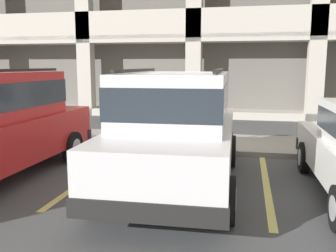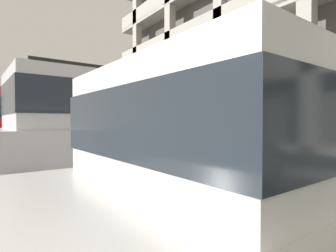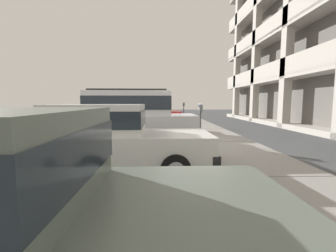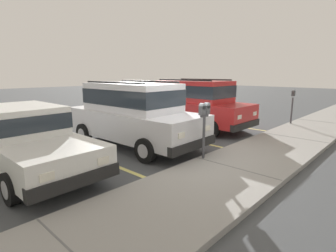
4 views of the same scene
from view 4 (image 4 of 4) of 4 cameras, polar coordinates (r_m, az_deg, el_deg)
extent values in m
cube|color=#444749|center=(7.07, 4.94, -7.81)|extent=(80.00, 80.00, 0.10)
cube|color=gray|center=(6.37, 14.31, -9.31)|extent=(40.00, 2.20, 0.12)
cube|color=#606060|center=(13.73, 30.74, 0.80)|extent=(0.03, 2.16, 0.00)
cube|color=#606060|center=(9.92, 25.61, -2.24)|extent=(0.03, 2.16, 0.00)
cube|color=#606060|center=(6.34, 14.34, -8.78)|extent=(0.03, 2.16, 0.00)
cube|color=#606060|center=(3.76, -20.17, -24.36)|extent=(0.03, 2.16, 0.00)
cube|color=#DBD16B|center=(11.78, 14.37, -0.04)|extent=(0.12, 4.80, 0.01)
cube|color=#DBD16B|center=(9.11, 4.38, -3.03)|extent=(0.12, 4.80, 0.01)
cube|color=#DBD16B|center=(6.98, -12.82, -7.87)|extent=(0.12, 4.80, 0.01)
cube|color=silver|center=(8.31, -7.43, 0.62)|extent=(1.98, 4.75, 0.80)
cube|color=silver|center=(8.23, -7.81, 6.28)|extent=(1.71, 2.96, 0.84)
cube|color=#232B33|center=(8.23, -7.81, 6.42)|extent=(1.73, 2.99, 0.46)
cube|color=black|center=(6.85, 5.55, -4.08)|extent=(1.88, 0.22, 0.24)
cube|color=black|center=(10.18, -16.01, 0.67)|extent=(1.88, 0.22, 0.24)
cube|color=silver|center=(6.29, 2.93, -2.06)|extent=(0.24, 0.04, 0.14)
cube|color=silver|center=(7.19, 8.59, -0.45)|extent=(0.24, 0.04, 0.14)
cylinder|color=black|center=(6.76, -4.90, -5.33)|extent=(0.22, 0.67, 0.66)
cylinder|color=#B2B2B7|center=(6.76, -4.90, -5.33)|extent=(0.23, 0.37, 0.36)
cylinder|color=black|center=(8.07, 4.38, -2.55)|extent=(0.22, 0.67, 0.66)
cylinder|color=#B2B2B7|center=(8.07, 4.38, -2.55)|extent=(0.23, 0.37, 0.36)
cylinder|color=black|center=(9.03, -17.82, -1.56)|extent=(0.22, 0.67, 0.66)
cylinder|color=#B2B2B7|center=(9.03, -17.82, -1.56)|extent=(0.23, 0.37, 0.36)
cylinder|color=black|center=(10.05, -9.00, 0.13)|extent=(0.22, 0.67, 0.66)
cylinder|color=#B2B2B7|center=(10.05, -9.00, 0.13)|extent=(0.23, 0.37, 0.36)
cube|color=black|center=(7.77, -11.78, 9.24)|extent=(0.13, 2.62, 0.05)
cube|color=black|center=(8.67, -4.41, 9.65)|extent=(0.13, 2.62, 0.05)
cube|color=red|center=(10.97, 5.85, 3.29)|extent=(1.89, 4.72, 0.80)
cube|color=red|center=(10.92, 5.73, 7.58)|extent=(1.65, 2.93, 0.84)
cube|color=#232B33|center=(10.91, 5.73, 7.69)|extent=(1.67, 2.96, 0.46)
cube|color=black|center=(9.79, 16.53, 0.22)|extent=(1.88, 0.18, 0.24)
cube|color=black|center=(12.55, -2.54, 3.07)|extent=(1.88, 0.18, 0.24)
cube|color=silver|center=(9.21, 15.30, 1.88)|extent=(0.24, 0.03, 0.14)
cube|color=silver|center=(10.22, 18.37, 2.61)|extent=(0.24, 0.03, 0.14)
cylinder|color=black|center=(9.48, 9.40, -0.56)|extent=(0.21, 0.66, 0.66)
cylinder|color=#B2B2B7|center=(9.48, 9.40, -0.56)|extent=(0.22, 0.37, 0.36)
cylinder|color=black|center=(10.99, 14.72, 0.87)|extent=(0.21, 0.66, 0.66)
cylinder|color=#B2B2B7|center=(10.99, 14.72, 0.87)|extent=(0.22, 0.37, 0.36)
cylinder|color=black|center=(11.34, -2.83, 1.55)|extent=(0.21, 0.66, 0.66)
cylinder|color=#B2B2B7|center=(11.34, -2.83, 1.55)|extent=(0.22, 0.37, 0.36)
cylinder|color=black|center=(12.63, 3.11, 2.57)|extent=(0.21, 0.66, 0.66)
cylinder|color=#B2B2B7|center=(12.63, 3.11, 2.57)|extent=(0.22, 0.37, 0.36)
cube|color=black|center=(10.36, 3.40, 9.96)|extent=(0.08, 2.62, 0.05)
cube|color=black|center=(11.45, 7.93, 10.01)|extent=(0.08, 2.62, 0.05)
cube|color=silver|center=(6.82, -28.17, -4.17)|extent=(1.78, 4.43, 0.60)
cube|color=silver|center=(6.98, -29.50, 1.24)|extent=(1.53, 2.01, 0.64)
cube|color=#232B33|center=(6.97, -29.52, 1.37)|extent=(1.56, 2.03, 0.35)
cube|color=black|center=(4.98, -19.19, -11.11)|extent=(1.74, 0.19, 0.24)
cube|color=silver|center=(4.65, -24.84, -10.03)|extent=(0.24, 0.03, 0.14)
cube|color=silver|center=(5.11, -13.89, -7.35)|extent=(0.24, 0.03, 0.14)
cylinder|color=black|center=(5.44, -31.17, -11.62)|extent=(0.17, 0.60, 0.60)
cylinder|color=#B2B2B7|center=(5.44, -31.17, -11.62)|extent=(0.19, 0.33, 0.33)
cylinder|color=black|center=(6.06, -15.88, -8.05)|extent=(0.17, 0.60, 0.60)
cylinder|color=#B2B2B7|center=(6.06, -15.88, -8.05)|extent=(0.19, 0.33, 0.33)
cylinder|color=black|center=(8.42, -25.89, -3.31)|extent=(0.17, 0.60, 0.60)
cylinder|color=#B2B2B7|center=(8.42, -25.89, -3.31)|extent=(0.19, 0.33, 0.33)
cylinder|color=#47474C|center=(6.73, 7.79, -2.56)|extent=(0.07, 0.07, 1.08)
cube|color=#47474C|center=(6.61, 7.92, 2.25)|extent=(0.28, 0.06, 0.06)
cube|color=#515459|center=(6.67, 8.45, 3.53)|extent=(0.15, 0.11, 0.22)
cylinder|color=#8C99A3|center=(6.66, 8.48, 4.47)|extent=(0.15, 0.11, 0.15)
cube|color=#B7B293|center=(6.71, 8.03, 3.26)|extent=(0.08, 0.01, 0.08)
cube|color=#515459|center=(6.51, 7.45, 3.36)|extent=(0.15, 0.11, 0.22)
cylinder|color=#8C99A3|center=(6.50, 7.47, 4.32)|extent=(0.15, 0.11, 0.15)
cube|color=#B7B293|center=(6.55, 7.02, 3.08)|extent=(0.08, 0.01, 0.08)
cylinder|color=#47474C|center=(12.55, 25.34, 3.06)|extent=(0.07, 0.07, 1.13)
cube|color=#424447|center=(12.48, 25.63, 6.39)|extent=(0.15, 0.11, 0.22)
cylinder|color=#8C99A3|center=(12.47, 25.67, 6.89)|extent=(0.15, 0.11, 0.15)
cube|color=#B7B293|center=(12.50, 25.36, 6.24)|extent=(0.08, 0.01, 0.08)
camera|label=1|loc=(13.16, -29.50, 9.20)|focal=40.00mm
camera|label=2|loc=(8.23, -40.43, 1.52)|focal=28.00mm
camera|label=3|loc=(6.01, -75.96, -3.88)|focal=24.00mm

